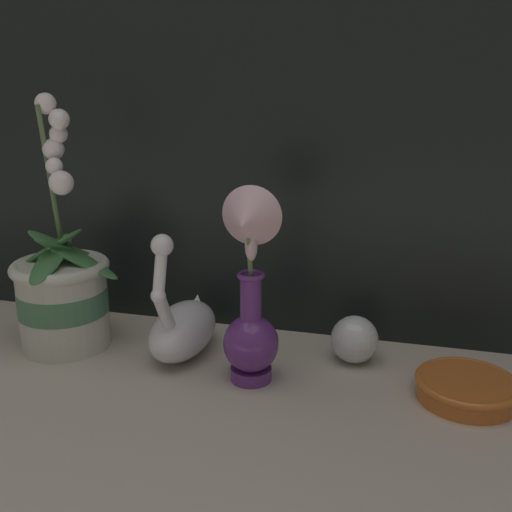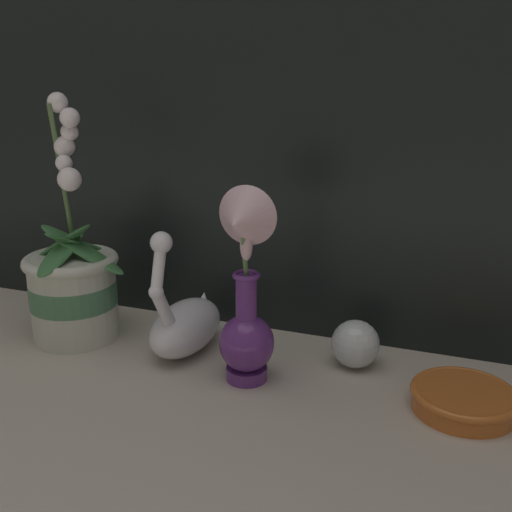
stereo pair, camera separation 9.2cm
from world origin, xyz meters
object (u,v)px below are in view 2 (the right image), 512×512
object	(u,v)px
swan_figurine	(185,322)
orchid_potted_plant	(73,284)
blue_vase	(244,300)
glass_sphere	(355,344)
amber_dish	(464,398)

from	to	relation	value
swan_figurine	orchid_potted_plant	bearing A→B (deg)	-174.34
orchid_potted_plant	swan_figurine	distance (m)	0.21
swan_figurine	blue_vase	bearing A→B (deg)	-26.14
glass_sphere	amber_dish	bearing A→B (deg)	-24.81
swan_figurine	blue_vase	distance (m)	0.17
orchid_potted_plant	glass_sphere	world-z (taller)	orchid_potted_plant
orchid_potted_plant	glass_sphere	bearing A→B (deg)	7.39
swan_figurine	blue_vase	world-z (taller)	blue_vase
glass_sphere	amber_dish	xyz separation A→B (m)	(0.17, -0.08, -0.02)
orchid_potted_plant	blue_vase	size ratio (longest dim) A/B	1.40
glass_sphere	blue_vase	bearing A→B (deg)	-143.69
swan_figurine	glass_sphere	xyz separation A→B (m)	(0.28, 0.04, -0.01)
swan_figurine	blue_vase	size ratio (longest dim) A/B	0.75
orchid_potted_plant	swan_figurine	world-z (taller)	orchid_potted_plant
orchid_potted_plant	glass_sphere	size ratio (longest dim) A/B	5.46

